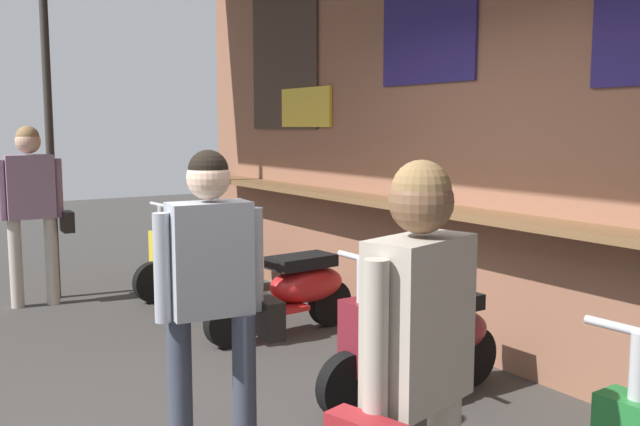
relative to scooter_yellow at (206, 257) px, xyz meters
name	(u,v)px	position (x,y,z in m)	size (l,w,h in m)	color
market_stall_facade	(521,57)	(3.36, 0.79, 1.78)	(9.60, 2.51, 3.93)	#8C5B44
scooter_yellow	(206,257)	(0.00, 0.00, 0.00)	(0.49, 1.40, 0.97)	gold
scooter_red	(290,288)	(1.68, 0.00, 0.00)	(0.49, 1.40, 0.97)	red
scooter_maroon	(423,339)	(3.33, 0.00, 0.00)	(0.46, 1.40, 0.97)	maroon
shopper_with_handbag	(416,352)	(4.86, -1.38, 0.58)	(0.39, 0.65, 1.61)	#ADA393
shopper_browsing	(214,279)	(3.44, -1.48, 0.58)	(0.28, 0.65, 1.61)	#383D4C
shopper_passing	(32,196)	(-0.45, -1.56, 0.67)	(0.26, 0.67, 1.72)	#ADA393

